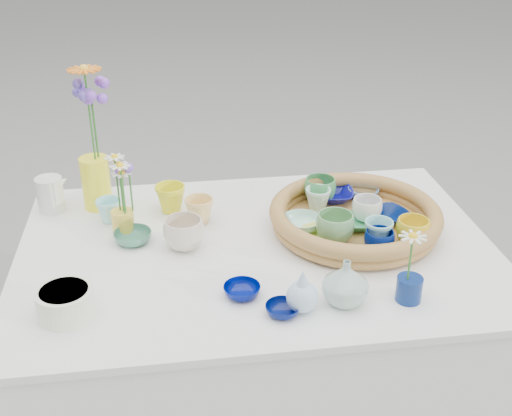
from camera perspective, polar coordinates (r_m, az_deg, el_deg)
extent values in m
imported|color=navy|center=(1.92, 6.68, 1.19)|extent=(0.15, 0.15, 0.03)
imported|color=#001145|center=(1.83, 11.68, -0.71)|extent=(0.14, 0.14, 0.03)
imported|color=yellow|center=(1.72, 13.74, -2.04)|extent=(0.10, 0.10, 0.07)
imported|color=#3B8B5D|center=(1.78, 9.24, -1.29)|extent=(0.11, 0.11, 0.03)
imported|color=#64A268|center=(1.69, 7.03, -1.77)|extent=(0.12, 0.12, 0.08)
imported|color=#AAE5D1|center=(1.75, 4.09, -1.40)|extent=(0.14, 0.14, 0.03)
imported|color=silver|center=(1.85, 5.51, 0.76)|extent=(0.08, 0.08, 0.07)
imported|color=white|center=(1.81, 9.83, -0.13)|extent=(0.09, 0.09, 0.07)
imported|color=#7199D8|center=(1.95, 9.52, 1.36)|extent=(0.12, 0.12, 0.03)
imported|color=#00135C|center=(1.66, 10.88, -2.95)|extent=(0.09, 0.09, 0.06)
imported|color=#EBE45F|center=(1.72, 5.88, -2.24)|extent=(0.12, 0.12, 0.02)
imported|color=#91E3D8|center=(1.69, 10.80, -2.21)|extent=(0.10, 0.10, 0.07)
imported|color=#3F8F4E|center=(1.89, 5.71, 1.59)|extent=(0.10, 0.10, 0.07)
imported|color=yellow|center=(1.88, -7.60, 0.84)|extent=(0.11, 0.11, 0.08)
imported|color=#F5CC74|center=(1.81, -5.05, -0.22)|extent=(0.08, 0.08, 0.08)
imported|color=#3F7F63|center=(1.75, -10.90, -2.57)|extent=(0.12, 0.12, 0.03)
imported|color=beige|center=(1.69, -6.44, -2.30)|extent=(0.14, 0.14, 0.08)
imported|color=#000B69|center=(1.51, -1.26, -7.37)|extent=(0.10, 0.10, 0.03)
imported|color=#9DEDE8|center=(1.86, -12.92, -0.22)|extent=(0.09, 0.09, 0.07)
imported|color=#030F52|center=(1.46, 2.37, -9.03)|extent=(0.09, 0.09, 0.02)
imported|color=#9EC0B1|center=(1.48, 7.96, -6.57)|extent=(0.12, 0.12, 0.11)
cylinder|color=navy|center=(1.53, 13.45, -7.01)|extent=(0.06, 0.06, 0.06)
cylinder|color=#FFF426|center=(1.93, -14.02, 2.19)|extent=(0.11, 0.11, 0.16)
cylinder|color=yellow|center=(1.80, -11.73, -1.19)|extent=(0.08, 0.08, 0.07)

